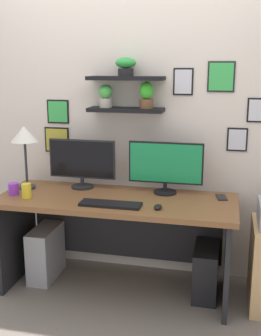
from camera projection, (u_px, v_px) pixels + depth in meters
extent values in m
plane|color=#70665B|center=(117.00, 288.00, 3.38)|extent=(8.00, 8.00, 0.00)
cube|color=beige|center=(129.00, 112.00, 3.48)|extent=(4.40, 0.04, 2.70)
cube|color=black|center=(126.00, 110.00, 3.36)|extent=(0.60, 0.20, 0.03)
cube|color=black|center=(126.00, 78.00, 3.30)|extent=(0.60, 0.20, 0.03)
cylinder|color=#B2A899|center=(106.00, 103.00, 3.38)|extent=(0.10, 0.10, 0.07)
ellipsoid|color=#4CB84B|center=(106.00, 91.00, 3.36)|extent=(0.11, 0.11, 0.11)
cylinder|color=brown|center=(146.00, 104.00, 3.31)|extent=(0.11, 0.11, 0.07)
ellipsoid|color=green|center=(146.00, 90.00, 3.29)|extent=(0.11, 0.11, 0.13)
cylinder|color=black|center=(126.00, 72.00, 3.29)|extent=(0.12, 0.12, 0.06)
ellipsoid|color=green|center=(126.00, 63.00, 3.27)|extent=(0.16, 0.16, 0.08)
cube|color=black|center=(258.00, 110.00, 3.23)|extent=(0.15, 0.02, 0.18)
cube|color=silver|center=(258.00, 110.00, 3.22)|extent=(0.13, 0.00, 0.16)
cube|color=black|center=(221.00, 77.00, 3.23)|extent=(0.20, 0.02, 0.23)
cube|color=green|center=(221.00, 77.00, 3.22)|extent=(0.18, 0.00, 0.21)
cube|color=black|center=(237.00, 139.00, 3.31)|extent=(0.16, 0.02, 0.18)
cube|color=silver|center=(237.00, 140.00, 3.30)|extent=(0.13, 0.00, 0.16)
cube|color=black|center=(58.00, 112.00, 3.59)|extent=(0.19, 0.02, 0.20)
cube|color=green|center=(58.00, 112.00, 3.59)|extent=(0.17, 0.00, 0.17)
cube|color=black|center=(57.00, 140.00, 3.66)|extent=(0.22, 0.02, 0.21)
cube|color=gold|center=(57.00, 140.00, 3.65)|extent=(0.19, 0.00, 0.19)
cube|color=black|center=(183.00, 82.00, 3.30)|extent=(0.15, 0.02, 0.21)
cube|color=silver|center=(183.00, 82.00, 3.30)|extent=(0.13, 0.00, 0.18)
cube|color=brown|center=(116.00, 201.00, 3.21)|extent=(1.79, 0.68, 0.04)
cube|color=black|center=(17.00, 237.00, 3.48)|extent=(0.04, 0.62, 0.71)
cube|color=black|center=(227.00, 257.00, 3.11)|extent=(0.04, 0.62, 0.71)
cube|color=black|center=(126.00, 228.00, 3.57)|extent=(1.59, 0.02, 0.50)
cylinder|color=black|center=(82.00, 187.00, 3.48)|extent=(0.18, 0.18, 0.02)
cylinder|color=black|center=(82.00, 181.00, 3.46)|extent=(0.03, 0.03, 0.08)
cube|color=black|center=(82.00, 159.00, 3.43)|extent=(0.55, 0.02, 0.31)
cube|color=black|center=(82.00, 159.00, 3.42)|extent=(0.52, 0.00, 0.29)
cylinder|color=black|center=(165.00, 192.00, 3.33)|extent=(0.18, 0.18, 0.02)
cylinder|color=black|center=(165.00, 186.00, 3.32)|extent=(0.03, 0.03, 0.07)
cube|color=black|center=(166.00, 163.00, 3.28)|extent=(0.58, 0.02, 0.32)
cube|color=#198C4C|center=(165.00, 163.00, 3.27)|extent=(0.55, 0.00, 0.30)
cube|color=black|center=(110.00, 204.00, 3.03)|extent=(0.44, 0.14, 0.02)
ellipsoid|color=black|center=(158.00, 207.00, 2.96)|extent=(0.06, 0.09, 0.03)
cylinder|color=#2D2D33|center=(27.00, 187.00, 3.46)|extent=(0.13, 0.13, 0.02)
cylinder|color=#2D2D33|center=(26.00, 164.00, 3.41)|extent=(0.02, 0.02, 0.36)
cone|color=silver|center=(24.00, 134.00, 3.35)|extent=(0.21, 0.21, 0.12)
cube|color=black|center=(221.00, 197.00, 3.21)|extent=(0.09, 0.15, 0.01)
cylinder|color=purple|center=(14.00, 189.00, 3.28)|extent=(0.08, 0.08, 0.09)
cylinder|color=yellow|center=(27.00, 191.00, 3.20)|extent=(0.07, 0.07, 0.11)
cube|color=#99999E|center=(46.00, 253.00, 3.52)|extent=(0.18, 0.40, 0.43)
cube|color=black|center=(206.00, 271.00, 3.26)|extent=(0.18, 0.40, 0.39)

